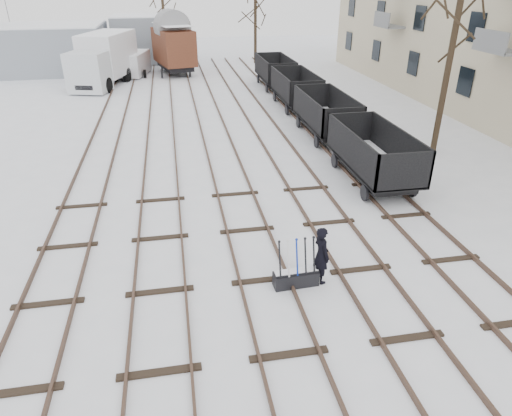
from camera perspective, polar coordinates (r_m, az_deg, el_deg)
The scene contains 17 objects.
ground at distance 13.56m, azimuth 0.99°, elevation -9.08°, with size 120.00×120.00×0.00m, color white.
tracks at distance 25.75m, azimuth -5.07°, elevation 9.03°, with size 13.90×52.00×0.16m.
shed_left at distance 48.32m, azimuth -24.48°, elevation 17.73°, with size 10.00×8.00×4.10m.
shed_right at distance 51.08m, azimuth -13.18°, elevation 19.94°, with size 7.00×6.00×4.50m.
ground_frame at distance 13.27m, azimuth 5.01°, elevation -8.58°, with size 1.32×0.48×1.49m.
worker at distance 13.21m, azimuth 8.16°, elevation -5.82°, with size 0.65×0.42×1.77m, color black.
freight_wagon_a at distance 20.24m, azimuth 14.32°, elevation 5.59°, with size 2.24×5.60×2.29m.
freight_wagon_b at distance 25.87m, azimuth 8.65°, elevation 10.77°, with size 2.24×5.60×2.29m.
freight_wagon_c at distance 31.79m, azimuth 4.95°, elevation 14.01°, with size 2.24×5.60×2.29m.
freight_wagon_d at distance 37.86m, azimuth 2.37°, elevation 16.19°, with size 2.24×5.60×2.29m.
box_van_wagon at distance 43.61m, azimuth -10.27°, elevation 19.36°, with size 4.15×6.07×4.23m.
lorry at distance 40.45m, azimuth -18.42°, elevation 17.27°, with size 4.42×9.05×3.94m.
panel_van at distance 43.91m, azimuth -15.01°, elevation 17.06°, with size 2.88×4.81×1.98m.
crane at distance 48.59m, azimuth -29.24°, elevation 17.55°, with size 2.06×5.88×10.10m.
tree_near at distance 24.28m, azimuth 22.68°, elevation 14.74°, with size 0.30×0.30×7.29m, color black.
tree_far_left at distance 52.93m, azimuth -11.37°, elevation 21.53°, with size 0.30×0.30×6.69m, color black.
tree_far_right at distance 48.69m, azimuth -0.08°, elevation 21.14°, with size 0.30×0.30×5.97m, color black.
Camera 1 is at (-2.21, -10.73, 7.99)m, focal length 32.00 mm.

